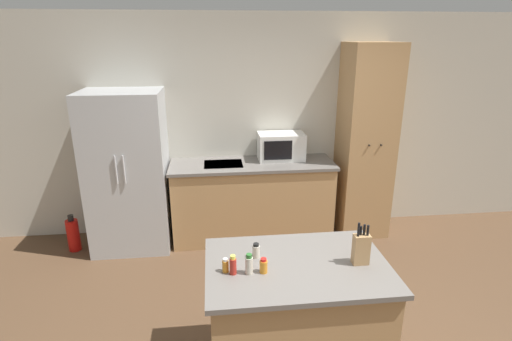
% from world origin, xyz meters
% --- Properties ---
extents(wall_back, '(7.20, 0.06, 2.60)m').
position_xyz_m(wall_back, '(0.00, 2.33, 1.30)').
color(wall_back, beige).
rests_on(wall_back, ground_plane).
extents(refrigerator, '(0.85, 0.70, 1.79)m').
position_xyz_m(refrigerator, '(-1.69, 1.96, 0.90)').
color(refrigerator, '#B7BABC').
rests_on(refrigerator, ground_plane).
extents(back_counter, '(1.90, 0.63, 0.94)m').
position_xyz_m(back_counter, '(-0.29, 2.00, 0.47)').
color(back_counter, tan).
rests_on(back_counter, ground_plane).
extents(pantry_cabinet, '(0.57, 0.58, 2.27)m').
position_xyz_m(pantry_cabinet, '(1.06, 2.02, 1.14)').
color(pantry_cabinet, tan).
rests_on(pantry_cabinet, ground_plane).
extents(kitchen_island, '(1.21, 0.83, 0.91)m').
position_xyz_m(kitchen_island, '(-0.21, -0.13, 0.46)').
color(kitchen_island, tan).
rests_on(kitchen_island, ground_plane).
extents(microwave, '(0.54, 0.34, 0.32)m').
position_xyz_m(microwave, '(0.06, 2.11, 1.10)').
color(microwave, white).
rests_on(microwave, back_counter).
extents(knife_block, '(0.11, 0.06, 0.30)m').
position_xyz_m(knife_block, '(0.20, -0.17, 1.02)').
color(knife_block, tan).
rests_on(knife_block, kitchen_island).
extents(spice_bottle_tall_dark, '(0.05, 0.05, 0.10)m').
position_xyz_m(spice_bottle_tall_dark, '(-0.48, -0.01, 0.96)').
color(spice_bottle_tall_dark, beige).
rests_on(spice_bottle_tall_dark, kitchen_island).
extents(spice_bottle_short_red, '(0.05, 0.05, 0.14)m').
position_xyz_m(spice_bottle_short_red, '(-0.54, -0.20, 0.97)').
color(spice_bottle_short_red, beige).
rests_on(spice_bottle_short_red, kitchen_island).
extents(spice_bottle_amber_oil, '(0.05, 0.05, 0.10)m').
position_xyz_m(spice_bottle_amber_oil, '(-0.45, -0.20, 0.96)').
color(spice_bottle_amber_oil, orange).
rests_on(spice_bottle_amber_oil, kitchen_island).
extents(spice_bottle_green_herb, '(0.04, 0.04, 0.13)m').
position_xyz_m(spice_bottle_green_herb, '(-0.64, -0.19, 0.97)').
color(spice_bottle_green_herb, '#B2281E').
rests_on(spice_bottle_green_herb, kitchen_island).
extents(spice_bottle_pale_salt, '(0.04, 0.04, 0.10)m').
position_xyz_m(spice_bottle_pale_salt, '(-0.69, -0.17, 0.95)').
color(spice_bottle_pale_salt, orange).
rests_on(spice_bottle_pale_salt, kitchen_island).
extents(fire_extinguisher, '(0.14, 0.14, 0.43)m').
position_xyz_m(fire_extinguisher, '(-2.35, 1.89, 0.19)').
color(fire_extinguisher, red).
rests_on(fire_extinguisher, ground_plane).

